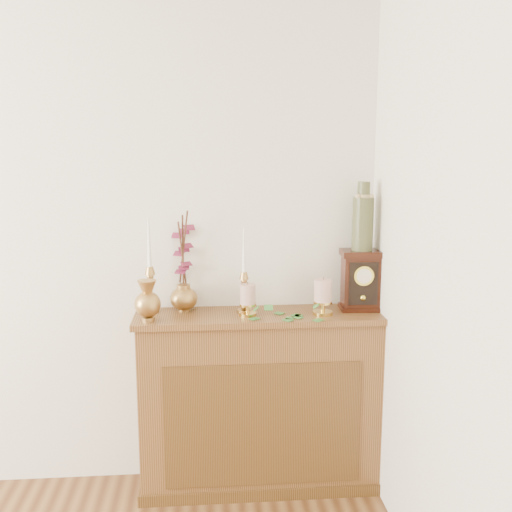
{
  "coord_description": "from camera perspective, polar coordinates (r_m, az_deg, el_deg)",
  "views": [
    {
      "loc": [
        1.14,
        -0.76,
        1.75
      ],
      "look_at": [
        1.38,
        2.05,
        1.23
      ],
      "focal_mm": 42.0,
      "sensor_mm": 36.0,
      "label": 1
    }
  ],
  "objects": [
    {
      "name": "ginger_jar",
      "position": [
        3.03,
        -6.91,
        -0.83
      ],
      "size": [
        0.21,
        0.22,
        0.51
      ],
      "rotation": [
        0.0,
        0.0,
        -0.01
      ],
      "color": "#AC8845",
      "rests_on": "console_shelf"
    },
    {
      "name": "mantel_clock",
      "position": [
        3.06,
        9.96,
        -2.33
      ],
      "size": [
        0.21,
        0.15,
        0.31
      ],
      "rotation": [
        0.0,
        0.0,
        -0.04
      ],
      "color": "#35120A",
      "rests_on": "console_shelf"
    },
    {
      "name": "pillar_candle_left",
      "position": [
        2.93,
        -0.8,
        -4.04
      ],
      "size": [
        0.09,
        0.09,
        0.17
      ],
      "rotation": [
        0.0,
        0.0,
        0.02
      ],
      "color": "gold",
      "rests_on": "console_shelf"
    },
    {
      "name": "candlestick_center",
      "position": [
        2.96,
        -1.15,
        -2.84
      ],
      "size": [
        0.07,
        0.07,
        0.43
      ],
      "rotation": [
        0.0,
        0.0,
        -0.13
      ],
      "color": "#AC8845",
      "rests_on": "console_shelf"
    },
    {
      "name": "candlestick_left",
      "position": [
        3.01,
        -10.04,
        -2.43
      ],
      "size": [
        0.08,
        0.08,
        0.47
      ],
      "rotation": [
        0.0,
        0.0,
        0.39
      ],
      "color": "#AC8845",
      "rests_on": "console_shelf"
    },
    {
      "name": "bud_vase",
      "position": [
        2.87,
        -10.29,
        -4.27
      ],
      "size": [
        0.12,
        0.12,
        0.2
      ],
      "rotation": [
        0.0,
        0.0,
        0.36
      ],
      "color": "#AC8845",
      "rests_on": "console_shelf"
    },
    {
      "name": "pillar_candle_right",
      "position": [
        2.96,
        6.39,
        -3.72
      ],
      "size": [
        0.1,
        0.1,
        0.19
      ],
      "rotation": [
        0.0,
        0.0,
        0.3
      ],
      "color": "gold",
      "rests_on": "console_shelf"
    },
    {
      "name": "ceramic_vase",
      "position": [
        3.01,
        10.13,
        3.42
      ],
      "size": [
        0.11,
        0.11,
        0.34
      ],
      "rotation": [
        0.0,
        0.0,
        -0.04
      ],
      "color": "#1A352B",
      "rests_on": "mantel_clock"
    },
    {
      "name": "console_shelf",
      "position": [
        3.16,
        0.35,
        -14.1
      ],
      "size": [
        1.24,
        0.34,
        0.93
      ],
      "color": "brown",
      "rests_on": "ground"
    },
    {
      "name": "ivy_garland",
      "position": [
        2.91,
        2.35,
        -5.63
      ],
      "size": [
        0.37,
        0.19,
        0.07
      ],
      "rotation": [
        0.0,
        0.0,
        0.17
      ],
      "color": "#34732B",
      "rests_on": "console_shelf"
    }
  ]
}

